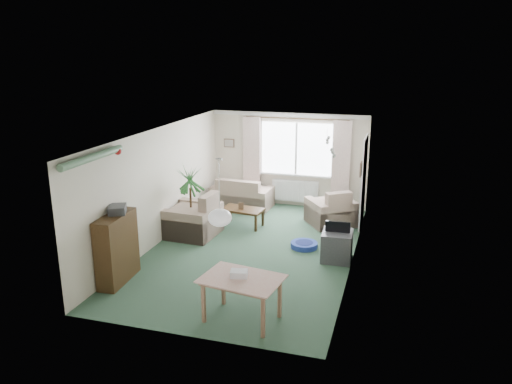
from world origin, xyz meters
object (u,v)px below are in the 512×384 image
(houseplant, at_px, (191,201))
(sofa, at_px, (242,192))
(tv_cube, at_px, (337,246))
(armchair_corner, at_px, (331,206))
(pet_bed, at_px, (304,245))
(armchair_left, at_px, (192,214))
(dining_table, at_px, (242,300))
(bookshelf, at_px, (117,248))
(coffee_table, at_px, (243,217))

(houseplant, bearing_deg, sofa, 78.75)
(sofa, xyz_separation_m, tv_cube, (2.80, -2.71, -0.10))
(armchair_corner, relative_size, pet_bed, 1.75)
(armchair_left, xyz_separation_m, dining_table, (2.14, -3.10, -0.15))
(armchair_left, distance_m, bookshelf, 2.48)
(bookshelf, bearing_deg, armchair_left, 78.68)
(coffee_table, relative_size, houseplant, 0.61)
(pet_bed, bearing_deg, bookshelf, -139.43)
(sofa, height_order, tv_cube, sofa)
(houseplant, relative_size, dining_table, 1.44)
(dining_table, bearing_deg, armchair_corner, 82.02)
(dining_table, height_order, pet_bed, dining_table)
(coffee_table, xyz_separation_m, dining_table, (1.26, -3.93, 0.12))
(armchair_left, bearing_deg, tv_cube, 85.52)
(armchair_corner, distance_m, armchair_left, 3.19)
(sofa, distance_m, armchair_corner, 2.49)
(houseplant, xyz_separation_m, dining_table, (2.18, -3.13, -0.44))
(tv_cube, bearing_deg, sofa, 133.95)
(bookshelf, relative_size, pet_bed, 2.21)
(sofa, bearing_deg, dining_table, 111.15)
(armchair_left, height_order, coffee_table, armchair_left)
(armchair_left, relative_size, coffee_table, 1.16)
(sofa, bearing_deg, pet_bed, 135.42)
(armchair_left, height_order, dining_table, armchair_left)
(tv_cube, bearing_deg, armchair_corner, 99.56)
(dining_table, bearing_deg, houseplant, 124.86)
(armchair_left, xyz_separation_m, pet_bed, (2.48, -0.04, -0.43))
(coffee_table, bearing_deg, dining_table, -72.21)
(dining_table, bearing_deg, bookshelf, 165.50)
(coffee_table, distance_m, tv_cube, 2.66)
(bookshelf, bearing_deg, tv_cube, 26.04)
(sofa, xyz_separation_m, armchair_corner, (2.39, -0.70, 0.05))
(bookshelf, bearing_deg, coffee_table, 66.29)
(tv_cube, bearing_deg, dining_table, -113.90)
(armchair_corner, height_order, pet_bed, armchair_corner)
(dining_table, distance_m, pet_bed, 3.09)
(pet_bed, bearing_deg, armchair_corner, 79.07)
(bookshelf, bearing_deg, dining_table, -17.93)
(sofa, distance_m, houseplant, 2.30)
(sofa, relative_size, coffee_table, 1.64)
(armchair_left, bearing_deg, houseplant, -124.68)
(houseplant, relative_size, tv_cube, 2.47)
(armchair_left, relative_size, houseplant, 0.70)
(sofa, relative_size, tv_cube, 2.46)
(armchair_left, xyz_separation_m, houseplant, (-0.04, 0.03, 0.29))
(armchair_corner, relative_size, dining_table, 0.90)
(sofa, height_order, dining_table, sofa)
(armchair_left, bearing_deg, pet_bed, 92.72)
(armchair_corner, height_order, coffee_table, armchair_corner)
(coffee_table, xyz_separation_m, tv_cube, (2.32, -1.29, 0.07))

